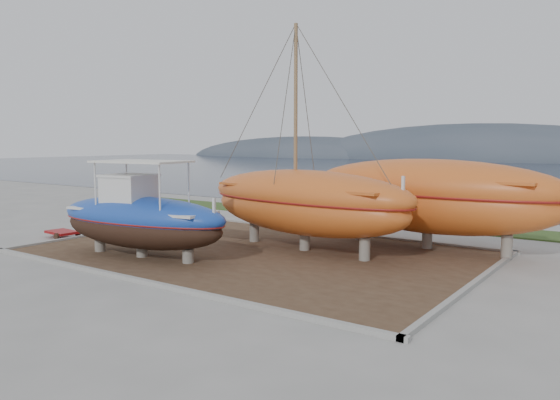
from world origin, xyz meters
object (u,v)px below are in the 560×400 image
Objects in this scene: blue_caique at (141,209)px; orange_bare_hull at (428,205)px; orange_sailboat at (305,138)px; red_trailer at (62,234)px; white_dinghy at (153,221)px.

orange_bare_hull is at bearing 36.41° from blue_caique.
blue_caique is 7.38m from orange_sailboat.
red_trailer is at bearing -153.89° from orange_sailboat.
blue_caique reaches higher than red_trailer.
blue_caique is at bearing -133.41° from orange_bare_hull.
orange_bare_hull is at bearing 30.15° from red_trailer.
orange_bare_hull is (12.87, 4.14, 1.30)m from white_dinghy.
blue_caique is 0.70× the size of orange_bare_hull.
blue_caique reaches higher than orange_bare_hull.
white_dinghy is 4.42m from red_trailer.
orange_bare_hull is (4.18, 3.40, -2.89)m from orange_sailboat.
orange_sailboat is 4.39× the size of red_trailer.
orange_bare_hull is at bearing 29.48° from white_dinghy.
blue_caique is 5.97m from white_dinghy.
orange_sailboat is 6.12m from orange_bare_hull.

